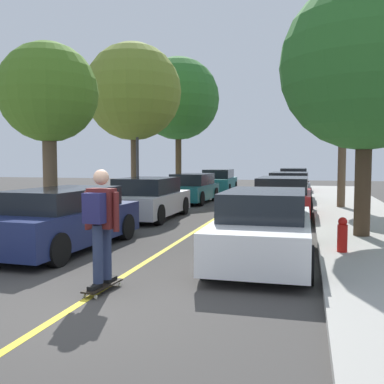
# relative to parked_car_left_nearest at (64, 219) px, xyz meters

# --- Properties ---
(ground) EXTENTS (80.00, 80.00, 0.00)m
(ground) POSITION_rel_parked_car_left_nearest_xyz_m (2.21, -3.43, -0.68)
(ground) COLOR #3D3A38
(center_line) EXTENTS (0.12, 39.20, 0.01)m
(center_line) POSITION_rel_parked_car_left_nearest_xyz_m (2.21, 0.57, -0.67)
(center_line) COLOR gold
(center_line) RESTS_ON ground
(parked_car_left_nearest) EXTENTS (1.96, 4.40, 1.35)m
(parked_car_left_nearest) POSITION_rel_parked_car_left_nearest_xyz_m (0.00, 0.00, 0.00)
(parked_car_left_nearest) COLOR navy
(parked_car_left_nearest) RESTS_ON ground
(parked_car_left_near) EXTENTS (1.93, 4.21, 1.39)m
(parked_car_left_near) POSITION_rel_parked_car_left_nearest_xyz_m (0.00, 5.40, -0.00)
(parked_car_left_near) COLOR #B7B7BC
(parked_car_left_near) RESTS_ON ground
(parked_car_left_far) EXTENTS (1.91, 4.12, 1.35)m
(parked_car_left_far) POSITION_rel_parked_car_left_nearest_xyz_m (0.00, 11.26, -0.01)
(parked_car_left_far) COLOR #196066
(parked_car_left_far) RESTS_ON ground
(parked_car_left_farthest) EXTENTS (1.97, 4.52, 1.43)m
(parked_car_left_farthest) POSITION_rel_parked_car_left_nearest_xyz_m (0.00, 17.73, 0.03)
(parked_car_left_farthest) COLOR #196066
(parked_car_left_farthest) RESTS_ON ground
(parked_car_right_nearest) EXTENTS (1.85, 4.48, 1.38)m
(parked_car_right_nearest) POSITION_rel_parked_car_left_nearest_xyz_m (4.42, -0.03, -0.01)
(parked_car_right_nearest) COLOR white
(parked_car_right_nearest) RESTS_ON ground
(parked_car_right_near) EXTENTS (1.96, 4.24, 1.40)m
(parked_car_right_near) POSITION_rel_parked_car_left_nearest_xyz_m (4.42, 6.79, 0.02)
(parked_car_right_near) COLOR maroon
(parked_car_right_near) RESTS_ON ground
(parked_car_right_far) EXTENTS (2.03, 4.46, 1.43)m
(parked_car_right_far) POSITION_rel_parked_car_left_nearest_xyz_m (4.42, 12.41, 0.02)
(parked_car_right_far) COLOR #38383D
(parked_car_right_far) RESTS_ON ground
(parked_car_right_farthest) EXTENTS (1.81, 4.54, 1.50)m
(parked_car_right_farthest) POSITION_rel_parked_car_left_nearest_xyz_m (4.42, 19.21, 0.05)
(parked_car_right_farthest) COLOR maroon
(parked_car_right_farthest) RESTS_ON ground
(street_tree_left_nearest) EXTENTS (2.88, 2.88, 5.25)m
(street_tree_left_nearest) POSITION_rel_parked_car_left_nearest_xyz_m (-2.10, 2.82, 3.23)
(street_tree_left_nearest) COLOR brown
(street_tree_left_nearest) RESTS_ON sidewalk_left
(street_tree_left_near) EXTENTS (4.16, 4.16, 6.86)m
(street_tree_left_near) POSITION_rel_parked_car_left_nearest_xyz_m (-2.10, 9.30, 4.24)
(street_tree_left_near) COLOR brown
(street_tree_left_near) RESTS_ON sidewalk_left
(street_tree_left_far) EXTENTS (4.76, 4.76, 7.79)m
(street_tree_left_far) POSITION_rel_parked_car_left_nearest_xyz_m (-2.10, 16.20, 4.86)
(street_tree_left_far) COLOR #4C3823
(street_tree_left_far) RESTS_ON sidewalk_left
(street_tree_right_nearest) EXTENTS (4.08, 4.08, 6.15)m
(street_tree_right_nearest) POSITION_rel_parked_car_left_nearest_xyz_m (6.53, 2.71, 3.56)
(street_tree_right_nearest) COLOR #3D2D1E
(street_tree_right_nearest) RESTS_ON sidewalk_right
(street_tree_right_near) EXTENTS (2.99, 2.99, 6.24)m
(street_tree_right_near) POSITION_rel_parked_car_left_nearest_xyz_m (6.53, 9.61, 4.17)
(street_tree_right_near) COLOR brown
(street_tree_right_near) RESTS_ON sidewalk_right
(fire_hydrant) EXTENTS (0.20, 0.20, 0.70)m
(fire_hydrant) POSITION_rel_parked_car_left_nearest_xyz_m (5.92, 0.55, -0.19)
(fire_hydrant) COLOR #B2140F
(fire_hydrant) RESTS_ON sidewalk_right
(streetlamp) EXTENTS (0.36, 0.24, 5.32)m
(streetlamp) POSITION_rel_parked_car_left_nearest_xyz_m (-1.75, 8.85, 2.52)
(streetlamp) COLOR #38383D
(streetlamp) RESTS_ON sidewalk_left
(skateboard) EXTENTS (0.30, 0.86, 0.10)m
(skateboard) POSITION_rel_parked_car_left_nearest_xyz_m (2.27, -2.72, -0.59)
(skateboard) COLOR black
(skateboard) RESTS_ON ground
(skateboarder) EXTENTS (0.59, 0.71, 1.74)m
(skateboarder) POSITION_rel_parked_car_left_nearest_xyz_m (2.27, -2.75, 0.42)
(skateboarder) COLOR black
(skateboarder) RESTS_ON skateboard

